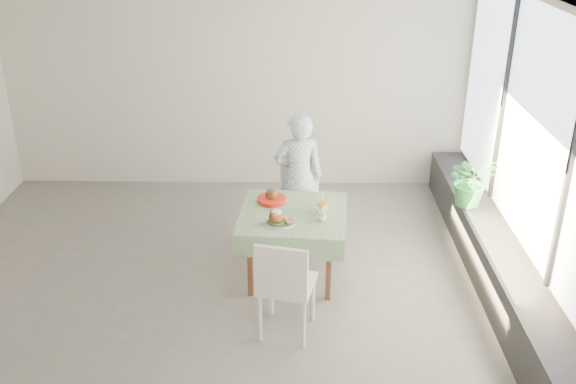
{
  "coord_description": "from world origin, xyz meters",
  "views": [
    {
      "loc": [
        0.81,
        -5.59,
        3.6
      ],
      "look_at": [
        0.72,
        0.15,
        0.94
      ],
      "focal_mm": 40.0,
      "sensor_mm": 36.0,
      "label": 1
    }
  ],
  "objects_px": {
    "diner": "(299,178)",
    "potted_plant": "(471,180)",
    "cafe_table": "(293,237)",
    "main_dish": "(278,219)",
    "chair_far": "(293,216)",
    "juice_cup_orange": "(322,207)",
    "chair_near": "(286,303)"
  },
  "relations": [
    {
      "from": "cafe_table",
      "to": "diner",
      "type": "relative_size",
      "value": 0.75
    },
    {
      "from": "chair_far",
      "to": "juice_cup_orange",
      "type": "bearing_deg",
      "value": -70.32
    },
    {
      "from": "chair_near",
      "to": "chair_far",
      "type": "bearing_deg",
      "value": 88.45
    },
    {
      "from": "chair_near",
      "to": "main_dish",
      "type": "height_order",
      "value": "chair_near"
    },
    {
      "from": "cafe_table",
      "to": "main_dish",
      "type": "height_order",
      "value": "main_dish"
    },
    {
      "from": "cafe_table",
      "to": "main_dish",
      "type": "distance_m",
      "value": 0.44
    },
    {
      "from": "main_dish",
      "to": "chair_far",
      "type": "bearing_deg",
      "value": 82.29
    },
    {
      "from": "cafe_table",
      "to": "juice_cup_orange",
      "type": "relative_size",
      "value": 3.77
    },
    {
      "from": "chair_far",
      "to": "potted_plant",
      "type": "height_order",
      "value": "potted_plant"
    },
    {
      "from": "cafe_table",
      "to": "chair_near",
      "type": "height_order",
      "value": "chair_near"
    },
    {
      "from": "juice_cup_orange",
      "to": "chair_far",
      "type": "bearing_deg",
      "value": 109.68
    },
    {
      "from": "cafe_table",
      "to": "potted_plant",
      "type": "relative_size",
      "value": 1.91
    },
    {
      "from": "chair_near",
      "to": "juice_cup_orange",
      "type": "distance_m",
      "value": 1.11
    },
    {
      "from": "chair_near",
      "to": "potted_plant",
      "type": "xyz_separation_m",
      "value": [
        1.98,
        1.63,
        0.49
      ]
    },
    {
      "from": "juice_cup_orange",
      "to": "chair_near",
      "type": "bearing_deg",
      "value": -109.99
    },
    {
      "from": "juice_cup_orange",
      "to": "diner",
      "type": "bearing_deg",
      "value": 105.48
    },
    {
      "from": "chair_near",
      "to": "potted_plant",
      "type": "distance_m",
      "value": 2.61
    },
    {
      "from": "chair_far",
      "to": "juice_cup_orange",
      "type": "xyz_separation_m",
      "value": [
        0.29,
        -0.81,
        0.52
      ]
    },
    {
      "from": "chair_far",
      "to": "potted_plant",
      "type": "bearing_deg",
      "value": -2.81
    },
    {
      "from": "chair_far",
      "to": "diner",
      "type": "height_order",
      "value": "diner"
    },
    {
      "from": "cafe_table",
      "to": "chair_far",
      "type": "distance_m",
      "value": 0.82
    },
    {
      "from": "cafe_table",
      "to": "chair_near",
      "type": "relative_size",
      "value": 1.15
    },
    {
      "from": "cafe_table",
      "to": "potted_plant",
      "type": "bearing_deg",
      "value": 20.13
    },
    {
      "from": "chair_near",
      "to": "juice_cup_orange",
      "type": "bearing_deg",
      "value": 70.01
    },
    {
      "from": "chair_near",
      "to": "juice_cup_orange",
      "type": "xyz_separation_m",
      "value": [
        0.34,
        0.92,
        0.51
      ]
    },
    {
      "from": "potted_plant",
      "to": "juice_cup_orange",
      "type": "bearing_deg",
      "value": -156.6
    },
    {
      "from": "chair_far",
      "to": "diner",
      "type": "relative_size",
      "value": 0.63
    },
    {
      "from": "diner",
      "to": "potted_plant",
      "type": "xyz_separation_m",
      "value": [
        1.88,
        -0.13,
        0.04
      ]
    },
    {
      "from": "main_dish",
      "to": "potted_plant",
      "type": "height_order",
      "value": "potted_plant"
    },
    {
      "from": "cafe_table",
      "to": "chair_near",
      "type": "bearing_deg",
      "value": -92.98
    },
    {
      "from": "chair_far",
      "to": "potted_plant",
      "type": "xyz_separation_m",
      "value": [
        1.93,
        -0.09,
        0.5
      ]
    },
    {
      "from": "cafe_table",
      "to": "main_dish",
      "type": "bearing_deg",
      "value": -120.39
    }
  ]
}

